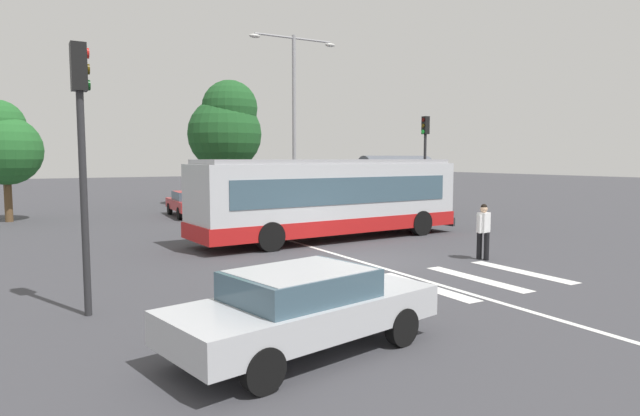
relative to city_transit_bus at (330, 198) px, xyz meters
name	(u,v)px	position (x,y,z in m)	size (l,w,h in m)	color
ground_plane	(362,261)	(-1.43, -4.28, -1.59)	(160.00, 160.00, 0.00)	#3D3D42
city_transit_bus	(330,198)	(0.00, 0.00, 0.00)	(11.09, 3.27, 3.06)	black
pedestrian_crossing_street	(483,228)	(1.89, -5.96, -0.62)	(0.56, 0.39, 1.72)	black
foreground_sedan	(303,305)	(-6.61, -10.21, -0.82)	(4.77, 2.66, 1.35)	black
parked_car_red	(190,202)	(-2.32, 10.73, -0.82)	(2.16, 4.63, 1.35)	black
parked_car_black	(241,200)	(0.53, 10.56, -0.82)	(2.12, 4.61, 1.35)	black
parked_car_champagne	(287,198)	(3.37, 10.59, -0.82)	(2.13, 4.62, 1.35)	black
traffic_light_near_corner	(82,137)	(-9.34, -6.31, 1.92)	(0.33, 0.32, 5.28)	#28282B
traffic_light_far_corner	(425,151)	(7.83, 3.67, 1.89)	(0.33, 0.32, 5.23)	#28282B
bus_stop_shelter	(395,171)	(8.06, 6.39, 0.83)	(4.38, 1.54, 3.25)	#28282B
twin_arm_street_lamp	(294,106)	(2.51, 7.92, 4.24)	(4.98, 0.32, 9.48)	#939399
background_tree_left	(3,143)	(-10.83, 12.80, 2.24)	(3.38, 3.38, 5.94)	brown
background_tree_right	(226,127)	(1.88, 16.50, 3.60)	(4.84, 4.84, 8.21)	brown
crosswalk_painted_stripes	(425,286)	(-1.96, -7.77, -1.58)	(7.29, 3.33, 0.01)	silver
lane_center_line	(326,251)	(-1.54, -2.28, -1.58)	(0.16, 24.00, 0.01)	silver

